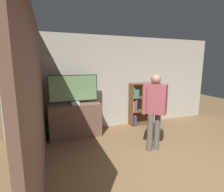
# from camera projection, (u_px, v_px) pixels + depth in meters

# --- Properties ---
(wall_back) EXTENTS (6.44, 0.06, 2.70)m
(wall_back) POSITION_uv_depth(u_px,v_px,m) (120.00, 82.00, 5.33)
(wall_back) COLOR #B2AD9E
(wall_back) RESTS_ON ground_plane
(wall_side_brick) EXTENTS (0.06, 4.80, 2.70)m
(wall_side_brick) POSITION_uv_depth(u_px,v_px,m) (39.00, 96.00, 3.07)
(wall_side_brick) COLOR brown
(wall_side_brick) RESTS_ON ground_plane
(tv_ledge) EXTENTS (1.32, 0.57, 0.88)m
(tv_ledge) POSITION_uv_depth(u_px,v_px,m) (75.00, 120.00, 4.63)
(tv_ledge) COLOR brown
(tv_ledge) RESTS_ON ground_plane
(television) EXTENTS (1.25, 0.22, 0.75)m
(television) POSITION_uv_depth(u_px,v_px,m) (74.00, 89.00, 4.51)
(television) COLOR black
(television) RESTS_ON tv_ledge
(game_console) EXTENTS (0.21, 0.23, 0.06)m
(game_console) POSITION_uv_depth(u_px,v_px,m) (75.00, 103.00, 4.45)
(game_console) COLOR silver
(game_console) RESTS_ON tv_ledge
(bookshelf) EXTENTS (0.98, 0.28, 1.32)m
(bookshelf) POSITION_uv_depth(u_px,v_px,m) (142.00, 104.00, 5.53)
(bookshelf) COLOR brown
(bookshelf) RESTS_ON ground_plane
(person) EXTENTS (0.62, 0.50, 1.70)m
(person) POSITION_uv_depth(u_px,v_px,m) (155.00, 106.00, 3.75)
(person) COLOR #56514C
(person) RESTS_ON ground_plane
(waste_bin) EXTENTS (0.34, 0.34, 0.41)m
(waste_bin) POSITION_uv_depth(u_px,v_px,m) (156.00, 122.00, 5.17)
(waste_bin) COLOR #B7B7BC
(waste_bin) RESTS_ON ground_plane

